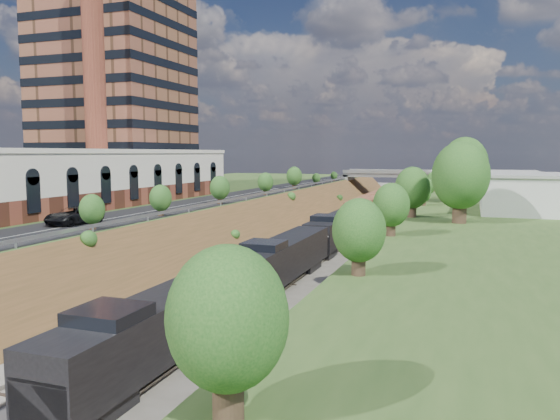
% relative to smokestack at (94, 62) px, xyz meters
% --- Properties ---
extents(platform_left, '(44.00, 180.00, 5.00)m').
position_rel_smokestack_xyz_m(platform_left, '(3.00, 4.00, -22.50)').
color(platform_left, '#355322').
rests_on(platform_left, ground).
extents(embankment_left, '(10.00, 180.00, 10.00)m').
position_rel_smokestack_xyz_m(embankment_left, '(25.00, 4.00, -25.00)').
color(embankment_left, brown).
rests_on(embankment_left, ground).
extents(embankment_right, '(10.00, 180.00, 10.00)m').
position_rel_smokestack_xyz_m(embankment_right, '(47.00, 4.00, -25.00)').
color(embankment_right, brown).
rests_on(embankment_right, ground).
extents(rail_left_track, '(1.58, 180.00, 0.18)m').
position_rel_smokestack_xyz_m(rail_left_track, '(33.40, 4.00, -24.91)').
color(rail_left_track, gray).
rests_on(rail_left_track, ground).
extents(rail_right_track, '(1.58, 180.00, 0.18)m').
position_rel_smokestack_xyz_m(rail_right_track, '(38.60, 4.00, -24.91)').
color(rail_right_track, gray).
rests_on(rail_right_track, ground).
extents(road, '(8.00, 180.00, 0.10)m').
position_rel_smokestack_xyz_m(road, '(20.50, 4.00, -19.95)').
color(road, black).
rests_on(road, platform_left).
extents(guardrail, '(0.10, 171.00, 0.70)m').
position_rel_smokestack_xyz_m(guardrail, '(24.60, 3.80, -19.45)').
color(guardrail, '#99999E').
rests_on(guardrail, platform_left).
extents(commercial_building, '(14.30, 62.30, 7.00)m').
position_rel_smokestack_xyz_m(commercial_building, '(8.00, -18.00, -16.49)').
color(commercial_building, brown).
rests_on(commercial_building, platform_left).
extents(highrise_tower, '(22.00, 22.00, 53.90)m').
position_rel_smokestack_xyz_m(highrise_tower, '(-8.00, 16.00, 7.88)').
color(highrise_tower, brown).
rests_on(highrise_tower, platform_left).
extents(smokestack, '(3.20, 3.20, 40.00)m').
position_rel_smokestack_xyz_m(smokestack, '(0.00, 0.00, 0.00)').
color(smokestack, brown).
rests_on(smokestack, platform_left).
extents(overpass, '(24.50, 8.30, 7.40)m').
position_rel_smokestack_xyz_m(overpass, '(36.00, 66.00, -20.08)').
color(overpass, gray).
rests_on(overpass, ground).
extents(white_building_near, '(9.00, 12.00, 4.00)m').
position_rel_smokestack_xyz_m(white_building_near, '(59.50, -4.00, -18.00)').
color(white_building_near, silver).
rests_on(white_building_near, platform_right).
extents(white_building_far, '(8.00, 10.00, 3.60)m').
position_rel_smokestack_xyz_m(white_building_far, '(59.00, 18.00, -18.20)').
color(white_building_far, silver).
rests_on(white_building_far, platform_right).
extents(tree_right_large, '(5.25, 5.25, 7.61)m').
position_rel_smokestack_xyz_m(tree_right_large, '(53.00, -16.00, -15.62)').
color(tree_right_large, '#473323').
rests_on(tree_right_large, platform_right).
extents(tree_left_crest, '(2.45, 2.45, 3.55)m').
position_rel_smokestack_xyz_m(tree_left_crest, '(24.20, -36.00, -17.96)').
color(tree_left_crest, '#473323').
rests_on(tree_left_crest, platform_left).
extents(freight_train, '(3.11, 125.12, 4.63)m').
position_rel_smokestack_xyz_m(freight_train, '(38.60, 11.04, -22.39)').
color(freight_train, black).
rests_on(freight_train, ground).
extents(suv, '(2.99, 5.83, 1.57)m').
position_rel_smokestack_xyz_m(suv, '(19.97, -29.18, -19.11)').
color(suv, black).
rests_on(suv, road).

